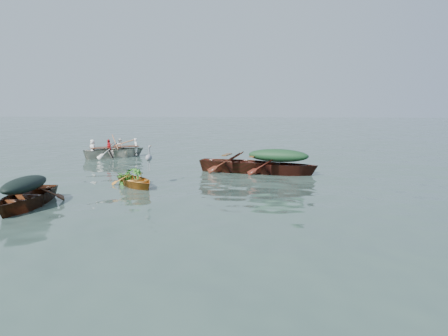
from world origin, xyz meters
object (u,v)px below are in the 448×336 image
object	(u,v)px
green_tarp_boat	(278,174)
rowed_boat	(115,158)
dark_covered_boat	(26,207)
open_wooden_boat	(240,172)
yellow_dinghy	(136,186)
heron	(149,162)

from	to	relation	value
green_tarp_boat	rowed_boat	world-z (taller)	rowed_boat
dark_covered_boat	open_wooden_boat	world-z (taller)	open_wooden_boat
yellow_dinghy	open_wooden_boat	xyz separation A→B (m)	(3.49, 3.32, 0.00)
green_tarp_boat	heron	bearing A→B (deg)	132.81
green_tarp_boat	open_wooden_boat	xyz separation A→B (m)	(-1.53, 0.38, 0.00)
rowed_boat	open_wooden_boat	bearing A→B (deg)	-157.19
dark_covered_boat	heron	xyz separation A→B (m)	(2.58, 3.58, 0.81)
yellow_dinghy	green_tarp_boat	bearing A→B (deg)	-9.36
yellow_dinghy	rowed_boat	size ratio (longest dim) A/B	0.61
dark_covered_boat	heron	bearing A→B (deg)	53.25
dark_covered_boat	open_wooden_boat	size ratio (longest dim) A/B	0.79
yellow_dinghy	rowed_boat	bearing A→B (deg)	73.19
dark_covered_boat	open_wooden_boat	bearing A→B (deg)	47.92
rowed_boat	dark_covered_boat	bearing A→B (deg)	151.08
green_tarp_boat	heron	world-z (taller)	heron
heron	green_tarp_boat	bearing A→B (deg)	-10.86
yellow_dinghy	rowed_boat	world-z (taller)	rowed_boat
yellow_dinghy	dark_covered_boat	xyz separation A→B (m)	(-2.19, -3.19, 0.00)
yellow_dinghy	heron	world-z (taller)	heron
heron	rowed_boat	bearing A→B (deg)	76.81
dark_covered_boat	green_tarp_boat	bearing A→B (deg)	39.37
green_tarp_boat	rowed_boat	bearing A→B (deg)	74.26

